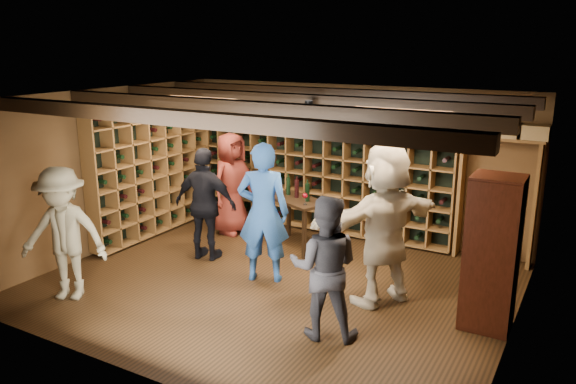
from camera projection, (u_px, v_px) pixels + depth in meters
The scene contains 13 objects.
ground at pixel (274, 284), 7.59m from camera, with size 6.00×6.00×0.00m, color black.
room_shell at pixel (275, 104), 7.01m from camera, with size 6.00×6.00×6.00m.
wine_rack_back at pixel (317, 165), 9.51m from camera, with size 4.65×0.30×2.20m.
wine_rack_left at pixel (153, 167), 9.34m from camera, with size 0.30×2.65×2.20m.
crate_shelf at pixel (501, 158), 7.99m from camera, with size 1.20×0.32×2.07m.
display_cabinet at pixel (491, 256), 6.25m from camera, with size 0.55×0.50×1.75m.
man_blue_shirt at pixel (263, 213), 7.51m from camera, with size 0.70×0.46×1.91m, color navy.
man_grey_suit at pixel (325, 267), 6.07m from camera, with size 0.78×0.61×1.61m, color black.
guest_red_floral at pixel (232, 183), 9.44m from camera, with size 0.84×0.55×1.72m, color maroon.
guest_woman_black at pixel (206, 204), 8.28m from camera, with size 0.99×0.41×1.69m, color black.
guest_khaki at pixel (63, 234), 6.98m from camera, with size 1.10×0.63×1.71m, color #847B5B.
guest_beige at pixel (384, 224), 6.84m from camera, with size 1.88×0.60×2.03m, color tan.
tasting_table at pixel (296, 204), 8.79m from camera, with size 1.18×0.91×1.08m.
Camera 1 is at (3.63, -6.01, 3.16)m, focal length 35.00 mm.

